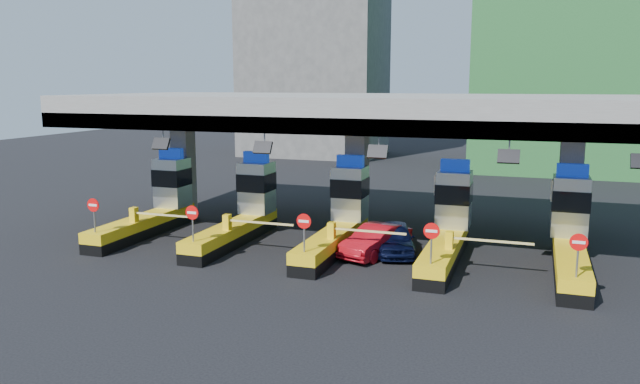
% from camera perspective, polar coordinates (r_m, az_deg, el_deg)
% --- Properties ---
extents(ground, '(120.00, 120.00, 0.00)m').
position_cam_1_polar(ground, '(29.25, 1.74, -5.11)').
color(ground, black).
rests_on(ground, ground).
extents(toll_canopy, '(28.00, 12.09, 7.00)m').
position_cam_1_polar(toll_canopy, '(31.04, 3.40, 7.23)').
color(toll_canopy, slate).
rests_on(toll_canopy, ground).
extents(toll_lane_far_left, '(4.43, 8.00, 4.16)m').
position_cam_1_polar(toll_lane_far_left, '(33.46, -14.67, -1.06)').
color(toll_lane_far_left, black).
rests_on(toll_lane_far_left, ground).
extents(toll_lane_left, '(4.43, 8.00, 4.16)m').
position_cam_1_polar(toll_lane_left, '(30.99, -6.95, -1.67)').
color(toll_lane_left, black).
rests_on(toll_lane_left, ground).
extents(toll_lane_center, '(4.43, 8.00, 4.16)m').
position_cam_1_polar(toll_lane_center, '(29.18, 1.92, -2.32)').
color(toll_lane_center, black).
rests_on(toll_lane_center, ground).
extents(toll_lane_right, '(4.43, 8.00, 4.16)m').
position_cam_1_polar(toll_lane_right, '(28.15, 11.70, -2.99)').
color(toll_lane_right, black).
rests_on(toll_lane_right, ground).
extents(toll_lane_far_right, '(4.43, 8.00, 4.16)m').
position_cam_1_polar(toll_lane_far_right, '(27.99, 21.91, -3.58)').
color(toll_lane_far_right, black).
rests_on(toll_lane_far_right, ground).
extents(bg_building_scaffold, '(18.00, 12.00, 28.00)m').
position_cam_1_polar(bg_building_scaffold, '(59.42, 23.33, 15.35)').
color(bg_building_scaffold, '#1E5926').
rests_on(bg_building_scaffold, ground).
extents(bg_building_concrete, '(14.00, 10.00, 18.00)m').
position_cam_1_polar(bg_building_concrete, '(66.85, -0.49, 11.15)').
color(bg_building_concrete, '#4C4C49').
rests_on(bg_building_concrete, ground).
extents(van, '(2.70, 4.38, 1.39)m').
position_cam_1_polar(van, '(28.33, 6.89, -4.22)').
color(van, black).
rests_on(van, ground).
extents(red_car, '(2.66, 4.37, 1.36)m').
position_cam_1_polar(red_car, '(27.89, 5.11, -4.45)').
color(red_car, '#AF0D18').
rests_on(red_car, ground).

